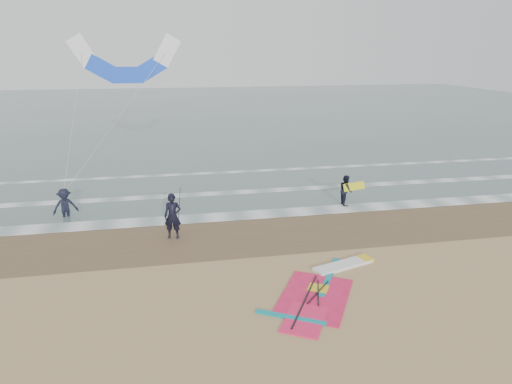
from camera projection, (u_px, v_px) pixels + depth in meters
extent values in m
plane|color=tan|center=(309.00, 301.00, 14.66)|extent=(120.00, 120.00, 0.00)
cube|color=#47605E|center=(200.00, 111.00, 59.64)|extent=(120.00, 80.00, 0.02)
cube|color=brown|center=(269.00, 231.00, 20.28)|extent=(120.00, 5.00, 0.01)
cube|color=white|center=(259.00, 214.00, 22.33)|extent=(120.00, 1.20, 0.02)
cube|color=white|center=(246.00, 192.00, 25.90)|extent=(120.00, 0.70, 0.02)
cube|color=white|center=(235.00, 172.00, 30.11)|extent=(120.00, 0.50, 0.01)
cube|color=white|center=(343.00, 265.00, 16.99)|extent=(2.44, 1.29, 0.11)
cube|color=yellow|center=(365.00, 259.00, 17.49)|extent=(0.58, 0.67, 0.12)
cube|color=#F91F55|center=(314.00, 296.00, 14.91)|extent=(3.33, 3.68, 0.04)
cube|color=#F91F55|center=(304.00, 320.00, 13.62)|extent=(1.84, 2.05, 0.04)
cube|color=#0C8C99|center=(329.00, 276.00, 16.24)|extent=(1.70, 2.74, 0.05)
cube|color=#0C8C99|center=(290.00, 317.00, 13.73)|extent=(2.00, 1.27, 0.05)
cube|color=yellow|center=(318.00, 288.00, 15.41)|extent=(0.86, 0.83, 0.05)
cylinder|color=black|center=(305.00, 300.00, 14.66)|extent=(1.76, 2.99, 0.06)
cylinder|color=black|center=(318.00, 292.00, 15.11)|extent=(1.17, 1.30, 0.04)
cylinder|color=black|center=(318.00, 292.00, 15.11)|extent=(0.56, 1.64, 0.04)
imported|color=black|center=(173.00, 216.00, 19.33)|extent=(0.79, 0.59, 1.98)
imported|color=black|center=(346.00, 190.00, 23.54)|extent=(0.67, 0.82, 1.59)
imported|color=black|center=(64.00, 200.00, 21.72)|extent=(1.32, 1.01, 1.80)
cylinder|color=black|center=(179.00, 205.00, 19.24)|extent=(0.17, 0.86, 1.82)
cube|color=yellow|center=(354.00, 186.00, 23.46)|extent=(1.30, 0.51, 0.39)
cube|color=white|center=(82.00, 51.00, 24.39)|extent=(1.57, 0.11, 1.84)
cube|color=blue|center=(102.00, 69.00, 24.84)|extent=(1.84, 0.11, 1.57)
cube|color=blue|center=(127.00, 75.00, 25.18)|extent=(1.61, 0.11, 0.89)
cube|color=blue|center=(151.00, 68.00, 25.31)|extent=(1.84, 0.11, 1.57)
cube|color=white|center=(167.00, 51.00, 25.20)|extent=(1.57, 0.11, 1.84)
cylinder|color=beige|center=(73.00, 118.00, 23.01)|extent=(0.78, 4.88, 6.49)
cylinder|color=beige|center=(119.00, 117.00, 23.41)|extent=(5.25, 4.88, 6.49)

